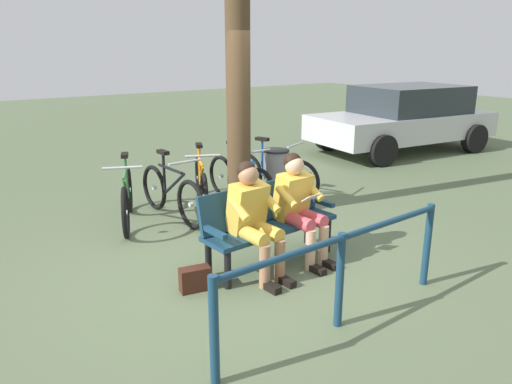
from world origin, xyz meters
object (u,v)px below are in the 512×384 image
at_px(handbag, 195,279).
at_px(bench, 267,218).
at_px(bicycle_silver, 272,174).
at_px(bicycle_green, 127,198).
at_px(bicycle_purple, 201,184).
at_px(bicycle_blue, 240,181).
at_px(bicycle_red, 171,193).
at_px(litter_bin, 276,179).
at_px(person_companion, 254,214).
at_px(person_reading, 299,202).
at_px(tree_trunk, 238,68).
at_px(parked_car, 404,117).

bearing_deg(handbag, bench, -171.06).
height_order(bicycle_silver, bicycle_green, same).
bearing_deg(bicycle_green, bicycle_purple, 114.58).
xyz_separation_m(bicycle_blue, bicycle_red, (1.13, 0.00, 0.00)).
height_order(litter_bin, bicycle_blue, bicycle_blue).
distance_m(litter_bin, bicycle_blue, 0.57).
xyz_separation_m(person_companion, handbag, (0.68, -0.03, -0.54)).
distance_m(litter_bin, bicycle_red, 1.54).
distance_m(bicycle_blue, bicycle_purple, 0.60).
bearing_deg(person_reading, handbag, -3.65).
xyz_separation_m(handbag, bicycle_green, (-0.15, -2.19, 0.24)).
bearing_deg(tree_trunk, handbag, 45.26).
xyz_separation_m(litter_bin, bicycle_silver, (-0.29, -0.49, -0.08)).
bearing_deg(litter_bin, person_reading, 60.65).
distance_m(person_companion, litter_bin, 2.24).
distance_m(person_companion, bicycle_red, 2.11).
bearing_deg(bicycle_silver, bicycle_purple, -118.38).
relative_size(bicycle_purple, parked_car, 0.36).
height_order(handbag, litter_bin, litter_bin).
height_order(person_reading, litter_bin, person_reading).
height_order(bicycle_purple, bicycle_green, same).
relative_size(bench, litter_bin, 1.85).
height_order(person_companion, bicycle_purple, person_companion).
relative_size(person_companion, bicycle_blue, 0.71).
relative_size(person_reading, handbag, 4.00).
xyz_separation_m(person_reading, person_companion, (0.64, 0.05, -0.00)).
xyz_separation_m(bicycle_blue, parked_car, (-5.18, -1.15, 0.41)).
relative_size(bicycle_silver, bicycle_green, 1.01).
bearing_deg(bicycle_red, bicycle_silver, 87.46).
height_order(person_companion, bicycle_blue, person_companion).
relative_size(tree_trunk, bicycle_green, 2.61).
bearing_deg(bench, bicycle_green, -72.05).
height_order(handbag, parked_car, parked_car).
xyz_separation_m(person_reading, parked_car, (-5.73, -3.19, 0.11)).
xyz_separation_m(person_companion, bicycle_blue, (-1.19, -2.09, -0.30)).
relative_size(handbag, bicycle_purple, 0.19).
bearing_deg(bicycle_blue, bicycle_red, -92.22).
distance_m(litter_bin, bicycle_silver, 0.58).
bearing_deg(bicycle_green, bicycle_silver, 110.79).
bearing_deg(bicycle_green, bicycle_red, 100.09).
bearing_deg(bicycle_purple, tree_trunk, 41.55).
distance_m(person_companion, parked_car, 7.15).
height_order(bench, person_reading, person_reading).
height_order(litter_bin, parked_car, parked_car).
bearing_deg(person_reading, parked_car, -155.21).
height_order(bicycle_silver, bicycle_blue, same).
bearing_deg(handbag, bicycle_silver, -140.06).
bearing_deg(person_reading, person_companion, -0.05).
distance_m(person_reading, bicycle_blue, 2.14).
height_order(person_companion, handbag, person_companion).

